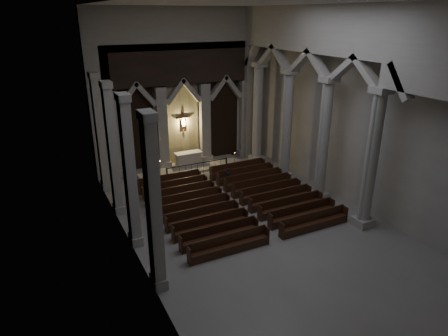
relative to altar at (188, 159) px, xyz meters
The scene contains 11 objects.
room 12.87m from the altar, 90.07° to the right, with size 24.00×24.10×12.00m.
sanctuary_wall 5.96m from the altar, 91.12° to the left, with size 14.00×0.77×12.00m.
right_arcade 13.11m from the altar, 60.06° to the right, with size 1.00×24.00×12.00m.
left_pilasters 10.50m from the altar, 132.59° to the right, with size 0.60×13.00×8.03m.
sanctuary_step 0.67m from the altar, 92.96° to the right, with size 8.50×2.60×0.15m, color #AAA89F.
altar is the anchor object (origin of this frame).
altar_rail 1.90m from the altar, 90.40° to the right, with size 4.97×0.09×0.98m.
candle_stand_left 2.96m from the altar, 156.68° to the right, with size 0.23×0.23×1.33m.
candle_stand_right 3.69m from the altar, 31.78° to the right, with size 0.23×0.23×1.35m.
pews 7.87m from the altar, 90.10° to the right, with size 9.91×9.59×1.01m.
worshipper 4.77m from the altar, 75.21° to the right, with size 0.46×0.30×1.26m, color black.
Camera 1 is at (-10.75, -17.15, 11.49)m, focal length 32.00 mm.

